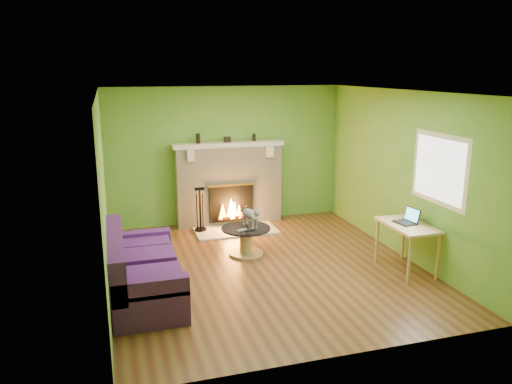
{
  "coord_description": "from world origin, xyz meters",
  "views": [
    {
      "loc": [
        -2.14,
        -6.68,
        2.9
      ],
      "look_at": [
        -0.03,
        0.4,
        1.08
      ],
      "focal_mm": 35.0,
      "sensor_mm": 36.0,
      "label": 1
    }
  ],
  "objects_px": {
    "sofa": "(140,272)",
    "desk": "(407,230)",
    "coffee_table": "(246,239)",
    "cat": "(250,216)"
  },
  "relations": [
    {
      "from": "sofa",
      "to": "desk",
      "type": "relative_size",
      "value": 2.01
    },
    {
      "from": "coffee_table",
      "to": "cat",
      "type": "relative_size",
      "value": 1.45
    },
    {
      "from": "sofa",
      "to": "cat",
      "type": "distance_m",
      "value": 2.15
    },
    {
      "from": "sofa",
      "to": "desk",
      "type": "bearing_deg",
      "value": -3.45
    },
    {
      "from": "coffee_table",
      "to": "desk",
      "type": "bearing_deg",
      "value": -32.27
    },
    {
      "from": "coffee_table",
      "to": "cat",
      "type": "height_order",
      "value": "cat"
    },
    {
      "from": "desk",
      "to": "cat",
      "type": "bearing_deg",
      "value": 145.72
    },
    {
      "from": "coffee_table",
      "to": "desk",
      "type": "xyz_separation_m",
      "value": [
        2.08,
        -1.31,
        0.37
      ]
    },
    {
      "from": "coffee_table",
      "to": "sofa",
      "type": "bearing_deg",
      "value": -147.85
    },
    {
      "from": "coffee_table",
      "to": "cat",
      "type": "distance_m",
      "value": 0.37
    }
  ]
}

